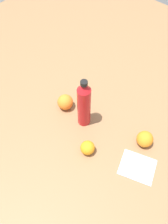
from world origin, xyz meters
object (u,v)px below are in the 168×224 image
object	(u,v)px
orange_2	(65,102)
orange_1	(145,139)
water_bottle	(84,104)
folded_napkin	(137,167)
orange_0	(88,148)

from	to	relation	value
orange_2	orange_1	bearing A→B (deg)	-169.20
water_bottle	orange_2	world-z (taller)	water_bottle
orange_2	folded_napkin	world-z (taller)	orange_2
water_bottle	orange_1	size ratio (longest dim) A/B	3.79
water_bottle	orange_0	xyz separation A→B (m)	(-0.12, 0.12, -0.11)
orange_0	folded_napkin	xyz separation A→B (m)	(-0.22, -0.09, -0.03)
orange_1	folded_napkin	xyz separation A→B (m)	(-0.05, 0.12, -0.04)
folded_napkin	water_bottle	bearing A→B (deg)	-5.49
water_bottle	orange_0	size ratio (longest dim) A/B	4.38
water_bottle	orange_2	bearing A→B (deg)	-55.58
water_bottle	folded_napkin	bearing A→B (deg)	121.44
folded_napkin	orange_1	bearing A→B (deg)	-69.52
orange_1	folded_napkin	size ratio (longest dim) A/B	0.51
water_bottle	folded_napkin	size ratio (longest dim) A/B	1.93
water_bottle	orange_0	distance (m)	0.20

